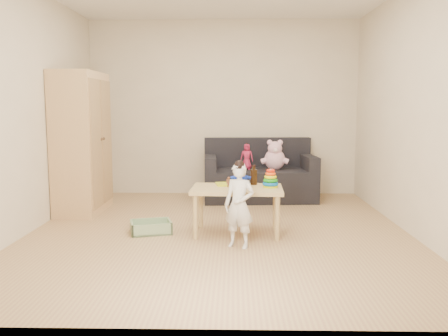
{
  "coord_description": "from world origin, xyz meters",
  "views": [
    {
      "loc": [
        0.16,
        -4.93,
        1.32
      ],
      "look_at": [
        0.05,
        0.25,
        0.65
      ],
      "focal_mm": 38.0,
      "sensor_mm": 36.0,
      "label": 1
    }
  ],
  "objects_px": {
    "wardrobe": "(82,143)",
    "toddler": "(239,206)",
    "sofa": "(259,185)",
    "play_table": "(237,211)"
  },
  "relations": [
    {
      "from": "play_table",
      "to": "wardrobe",
      "type": "bearing_deg",
      "value": 151.83
    },
    {
      "from": "sofa",
      "to": "toddler",
      "type": "relative_size",
      "value": 1.99
    },
    {
      "from": "wardrobe",
      "to": "toddler",
      "type": "relative_size",
      "value": 2.22
    },
    {
      "from": "sofa",
      "to": "wardrobe",
      "type": "bearing_deg",
      "value": -164.47
    },
    {
      "from": "sofa",
      "to": "play_table",
      "type": "height_order",
      "value": "play_table"
    },
    {
      "from": "toddler",
      "to": "play_table",
      "type": "bearing_deg",
      "value": 114.76
    },
    {
      "from": "wardrobe",
      "to": "toddler",
      "type": "distance_m",
      "value": 2.52
    },
    {
      "from": "play_table",
      "to": "toddler",
      "type": "bearing_deg",
      "value": -87.94
    },
    {
      "from": "wardrobe",
      "to": "play_table",
      "type": "distance_m",
      "value": 2.29
    },
    {
      "from": "sofa",
      "to": "play_table",
      "type": "relative_size",
      "value": 1.67
    }
  ]
}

